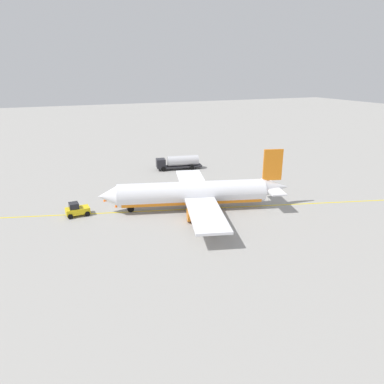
{
  "coord_description": "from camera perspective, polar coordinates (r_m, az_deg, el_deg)",
  "views": [
    {
      "loc": [
        21.36,
        50.92,
        21.86
      ],
      "look_at": [
        0.0,
        0.0,
        3.0
      ],
      "focal_mm": 33.38,
      "sensor_mm": 36.0,
      "label": 1
    }
  ],
  "objects": [
    {
      "name": "taxi_line_marking",
      "position": [
        59.38,
        0.0,
        -2.73
      ],
      "size": [
        75.93,
        21.43,
        0.01
      ],
      "primitive_type": "cube",
      "rotation": [
        0.0,
        0.0,
        -0.27
      ],
      "color": "yellow",
      "rests_on": "ground"
    },
    {
      "name": "airplane",
      "position": [
        58.5,
        0.47,
        -0.26
      ],
      "size": [
        31.23,
        30.11,
        9.75
      ],
      "color": "white",
      "rests_on": "ground"
    },
    {
      "name": "pushback_tug",
      "position": [
        59.28,
        -17.93,
        -2.7
      ],
      "size": [
        3.72,
        2.51,
        2.2
      ],
      "color": "yellow",
      "rests_on": "ground"
    },
    {
      "name": "fuel_tanker",
      "position": [
        83.08,
        -2.17,
        4.82
      ],
      "size": [
        10.81,
        4.32,
        3.15
      ],
      "color": "#2D2D33",
      "rests_on": "ground"
    },
    {
      "name": "safety_cone_nose",
      "position": [
        64.69,
        -13.76,
        -1.14
      ],
      "size": [
        0.61,
        0.61,
        0.68
      ],
      "primitive_type": "cone",
      "color": "#F2590F",
      "rests_on": "ground"
    },
    {
      "name": "ground_plane",
      "position": [
        59.38,
        0.0,
        -2.74
      ],
      "size": [
        400.0,
        400.0,
        0.0
      ],
      "primitive_type": "plane",
      "color": "#9E9B96"
    },
    {
      "name": "safety_cone_wingtip",
      "position": [
        61.48,
        -12.02,
        -2.09
      ],
      "size": [
        0.57,
        0.57,
        0.63
      ],
      "primitive_type": "cone",
      "color": "#F2590F",
      "rests_on": "ground"
    },
    {
      "name": "refueling_worker",
      "position": [
        73.29,
        0.61,
        2.18
      ],
      "size": [
        0.61,
        0.51,
        1.71
      ],
      "color": "navy",
      "rests_on": "ground"
    }
  ]
}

